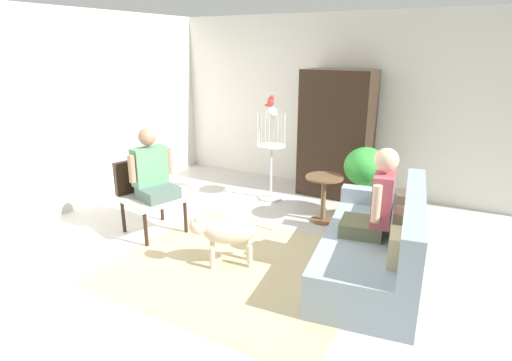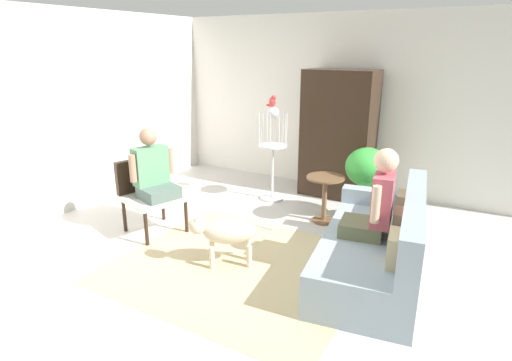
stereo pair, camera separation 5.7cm
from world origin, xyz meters
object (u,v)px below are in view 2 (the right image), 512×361
object	(u,v)px
person_on_armchair	(153,170)
armoire_cabinet	(338,134)
couch	(378,247)
dog	(226,232)
potted_plant	(367,173)
round_end_table	(325,193)
armchair	(148,189)
person_on_couch	(376,202)
parrot	(272,101)
bird_cage_stand	(273,151)

from	to	relation	value
person_on_armchair	armoire_cabinet	distance (m)	2.81
couch	armoire_cabinet	xyz separation A→B (m)	(-1.20, 2.08, 0.64)
dog	potted_plant	size ratio (longest dim) A/B	0.77
armoire_cabinet	potted_plant	bearing A→B (deg)	-47.85
round_end_table	dog	xyz separation A→B (m)	(-0.45, -1.58, -0.02)
couch	armchair	size ratio (longest dim) A/B	2.38
potted_plant	armchair	bearing A→B (deg)	-142.84
potted_plant	round_end_table	bearing A→B (deg)	-138.47
person_on_couch	person_on_armchair	distance (m)	2.56
couch	person_on_couch	world-z (taller)	person_on_couch
person_on_couch	parrot	distance (m)	2.49
couch	bird_cage_stand	size ratio (longest dim) A/B	1.53
couch	bird_cage_stand	xyz separation A→B (m)	(-1.94, 1.41, 0.43)
armchair	parrot	xyz separation A→B (m)	(0.78, 1.73, 0.92)
person_on_couch	dog	size ratio (longest dim) A/B	1.20
person_on_armchair	bird_cage_stand	xyz separation A→B (m)	(0.65, 1.77, -0.07)
couch	person_on_couch	distance (m)	0.48
bird_cage_stand	armoire_cabinet	distance (m)	1.02
armoire_cabinet	bird_cage_stand	bearing A→B (deg)	-137.66
armchair	person_on_armchair	xyz separation A→B (m)	(0.15, -0.04, 0.27)
round_end_table	potted_plant	bearing A→B (deg)	41.53
bird_cage_stand	potted_plant	distance (m)	1.41
round_end_table	parrot	xyz separation A→B (m)	(-1.00, 0.43, 1.06)
armchair	dog	bearing A→B (deg)	-11.91
bird_cage_stand	parrot	world-z (taller)	parrot
armchair	potted_plant	bearing A→B (deg)	37.16
dog	parrot	world-z (taller)	parrot
armoire_cabinet	person_on_couch	bearing A→B (deg)	-61.40
couch	armchair	distance (m)	2.76
round_end_table	potted_plant	size ratio (longest dim) A/B	0.64
armchair	parrot	size ratio (longest dim) A/B	5.18
round_end_table	person_on_couch	bearing A→B (deg)	-48.37
couch	person_on_armchair	world-z (taller)	person_on_armchair
armchair	person_on_armchair	world-z (taller)	person_on_armchair
person_on_couch	armchair	bearing A→B (deg)	-174.05
parrot	round_end_table	bearing A→B (deg)	-23.01
dog	potted_plant	xyz separation A→B (m)	(0.87, 1.95, 0.26)
person_on_armchair	potted_plant	distance (m)	2.68
person_on_armchair	parrot	xyz separation A→B (m)	(0.63, 1.77, 0.65)
armchair	person_on_armchair	distance (m)	0.31
person_on_armchair	armoire_cabinet	bearing A→B (deg)	60.39
couch	person_on_armchair	xyz separation A→B (m)	(-2.59, -0.36, 0.49)
person_on_armchair	dog	distance (m)	1.28
armchair	bird_cage_stand	xyz separation A→B (m)	(0.80, 1.73, 0.20)
person_on_couch	potted_plant	distance (m)	1.48
parrot	armoire_cabinet	world-z (taller)	armoire_cabinet
couch	dog	xyz separation A→B (m)	(-1.40, -0.60, 0.07)
person_on_couch	round_end_table	world-z (taller)	person_on_couch
person_on_armchair	armchair	bearing A→B (deg)	163.05
armchair	round_end_table	xyz separation A→B (m)	(1.78, 1.30, -0.14)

